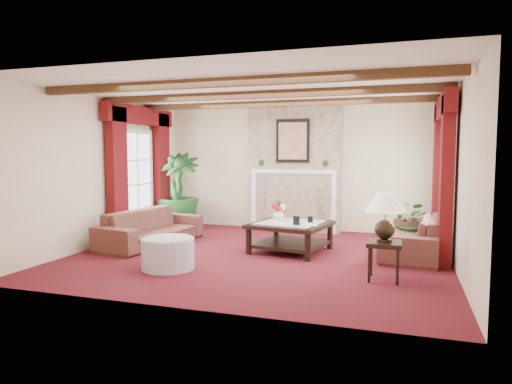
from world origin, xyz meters
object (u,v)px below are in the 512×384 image
(sofa_left, at_px, (151,221))
(ottoman, at_px, (168,254))
(sofa_right, at_px, (414,228))
(coffee_table, at_px, (290,237))
(potted_palm, at_px, (178,208))
(side_table, at_px, (384,261))

(sofa_left, xyz_separation_m, ottoman, (1.17, -1.49, -0.21))
(sofa_right, relative_size, coffee_table, 1.88)
(sofa_right, distance_m, potted_palm, 5.05)
(potted_palm, relative_size, side_table, 3.67)
(sofa_left, relative_size, sofa_right, 0.99)
(sofa_left, relative_size, ottoman, 2.95)
(sofa_left, height_order, sofa_right, sofa_right)
(sofa_right, height_order, coffee_table, sofa_right)
(sofa_left, height_order, ottoman, sofa_left)
(side_table, bearing_deg, ottoman, -173.39)
(coffee_table, height_order, side_table, side_table)
(sofa_left, bearing_deg, sofa_right, -72.94)
(sofa_left, distance_m, side_table, 4.37)
(potted_palm, height_order, coffee_table, potted_palm)
(sofa_left, xyz_separation_m, coffee_table, (2.60, 0.22, -0.18))
(potted_palm, xyz_separation_m, ottoman, (1.50, -3.17, -0.25))
(sofa_left, distance_m, coffee_table, 2.62)
(coffee_table, xyz_separation_m, ottoman, (-1.43, -1.71, -0.02))
(coffee_table, bearing_deg, ottoman, -119.69)
(sofa_right, height_order, ottoman, sofa_right)
(sofa_left, distance_m, potted_palm, 1.71)
(ottoman, bearing_deg, coffee_table, 50.06)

